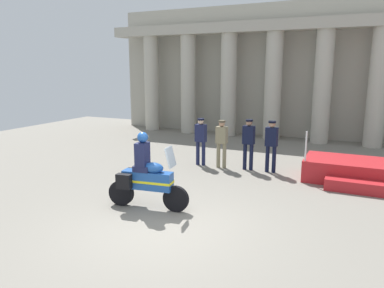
{
  "coord_description": "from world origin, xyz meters",
  "views": [
    {
      "loc": [
        3.74,
        -6.44,
        3.36
      ],
      "look_at": [
        -0.66,
        3.02,
        1.22
      ],
      "focal_mm": 34.32,
      "sensor_mm": 36.0,
      "label": 1
    }
  ],
  "objects_px": {
    "reviewing_stand": "(358,172)",
    "officer_in_row_2": "(249,140)",
    "motorcycle_with_rider": "(145,177)",
    "officer_in_row_1": "(222,140)",
    "officer_in_row_3": "(271,142)",
    "officer_in_row_0": "(201,138)"
  },
  "relations": [
    {
      "from": "motorcycle_with_rider",
      "to": "officer_in_row_1",
      "type": "bearing_deg",
      "value": 77.55
    },
    {
      "from": "officer_in_row_0",
      "to": "officer_in_row_2",
      "type": "distance_m",
      "value": 1.71
    },
    {
      "from": "officer_in_row_1",
      "to": "officer_in_row_2",
      "type": "xyz_separation_m",
      "value": [
        0.91,
        0.13,
        0.04
      ]
    },
    {
      "from": "officer_in_row_2",
      "to": "officer_in_row_3",
      "type": "bearing_deg",
      "value": -174.2
    },
    {
      "from": "officer_in_row_2",
      "to": "motorcycle_with_rider",
      "type": "xyz_separation_m",
      "value": [
        -1.28,
        -4.45,
        -0.22
      ]
    },
    {
      "from": "officer_in_row_3",
      "to": "motorcycle_with_rider",
      "type": "distance_m",
      "value": 4.92
    },
    {
      "from": "reviewing_stand",
      "to": "officer_in_row_1",
      "type": "relative_size",
      "value": 1.89
    },
    {
      "from": "officer_in_row_3",
      "to": "motorcycle_with_rider",
      "type": "relative_size",
      "value": 0.82
    },
    {
      "from": "officer_in_row_1",
      "to": "officer_in_row_3",
      "type": "xyz_separation_m",
      "value": [
        1.67,
        0.15,
        0.04
      ]
    },
    {
      "from": "officer_in_row_2",
      "to": "officer_in_row_3",
      "type": "relative_size",
      "value": 1.0
    },
    {
      "from": "officer_in_row_2",
      "to": "motorcycle_with_rider",
      "type": "distance_m",
      "value": 4.64
    },
    {
      "from": "officer_in_row_1",
      "to": "motorcycle_with_rider",
      "type": "bearing_deg",
      "value": 89.57
    },
    {
      "from": "officer_in_row_1",
      "to": "officer_in_row_3",
      "type": "bearing_deg",
      "value": -170.34
    },
    {
      "from": "officer_in_row_2",
      "to": "motorcycle_with_rider",
      "type": "relative_size",
      "value": 0.82
    },
    {
      "from": "reviewing_stand",
      "to": "officer_in_row_2",
      "type": "distance_m",
      "value": 3.49
    },
    {
      "from": "officer_in_row_3",
      "to": "motorcycle_with_rider",
      "type": "bearing_deg",
      "value": 69.92
    },
    {
      "from": "reviewing_stand",
      "to": "officer_in_row_3",
      "type": "distance_m",
      "value": 2.75
    },
    {
      "from": "officer_in_row_0",
      "to": "officer_in_row_2",
      "type": "height_order",
      "value": "officer_in_row_2"
    },
    {
      "from": "officer_in_row_1",
      "to": "motorcycle_with_rider",
      "type": "relative_size",
      "value": 0.79
    },
    {
      "from": "officer_in_row_3",
      "to": "motorcycle_with_rider",
      "type": "height_order",
      "value": "motorcycle_with_rider"
    },
    {
      "from": "officer_in_row_3",
      "to": "officer_in_row_0",
      "type": "bearing_deg",
      "value": 7.15
    },
    {
      "from": "officer_in_row_0",
      "to": "officer_in_row_1",
      "type": "height_order",
      "value": "officer_in_row_0"
    }
  ]
}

